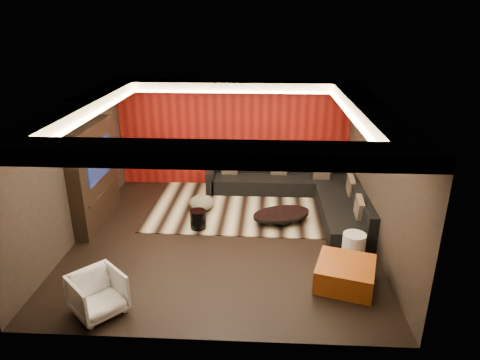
# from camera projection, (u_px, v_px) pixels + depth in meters

# --- Properties ---
(floor) EXTENTS (6.00, 6.00, 0.02)m
(floor) POSITION_uv_depth(u_px,v_px,m) (224.00, 238.00, 8.89)
(floor) COLOR black
(floor) RESTS_ON ground
(ceiling) EXTENTS (6.00, 6.00, 0.02)m
(ceiling) POSITION_uv_depth(u_px,v_px,m) (222.00, 103.00, 7.86)
(ceiling) COLOR silver
(ceiling) RESTS_ON ground
(wall_back) EXTENTS (6.00, 0.02, 2.80)m
(wall_back) POSITION_uv_depth(u_px,v_px,m) (233.00, 134.00, 11.17)
(wall_back) COLOR black
(wall_back) RESTS_ON ground
(wall_left) EXTENTS (0.02, 6.00, 2.80)m
(wall_left) POSITION_uv_depth(u_px,v_px,m) (73.00, 171.00, 8.52)
(wall_left) COLOR black
(wall_left) RESTS_ON ground
(wall_right) EXTENTS (0.02, 6.00, 2.80)m
(wall_right) POSITION_uv_depth(u_px,v_px,m) (379.00, 177.00, 8.22)
(wall_right) COLOR black
(wall_right) RESTS_ON ground
(red_feature_wall) EXTENTS (5.98, 0.05, 2.78)m
(red_feature_wall) POSITION_uv_depth(u_px,v_px,m) (233.00, 134.00, 11.13)
(red_feature_wall) COLOR #6B0C0A
(red_feature_wall) RESTS_ON ground
(soffit_back) EXTENTS (6.00, 0.60, 0.22)m
(soffit_back) POSITION_uv_depth(u_px,v_px,m) (232.00, 86.00, 10.41)
(soffit_back) COLOR silver
(soffit_back) RESTS_ON ground
(soffit_front) EXTENTS (6.00, 0.60, 0.22)m
(soffit_front) POSITION_uv_depth(u_px,v_px,m) (202.00, 154.00, 5.39)
(soffit_front) COLOR silver
(soffit_front) RESTS_ON ground
(soffit_left) EXTENTS (0.60, 4.80, 0.22)m
(soffit_left) POSITION_uv_depth(u_px,v_px,m) (79.00, 107.00, 8.04)
(soffit_left) COLOR silver
(soffit_left) RESTS_ON ground
(soffit_right) EXTENTS (0.60, 4.80, 0.22)m
(soffit_right) POSITION_uv_depth(u_px,v_px,m) (370.00, 111.00, 7.77)
(soffit_right) COLOR silver
(soffit_right) RESTS_ON ground
(cove_back) EXTENTS (4.80, 0.08, 0.04)m
(cove_back) POSITION_uv_depth(u_px,v_px,m) (231.00, 92.00, 10.13)
(cove_back) COLOR #FFD899
(cove_back) RESTS_ON ground
(cove_front) EXTENTS (4.80, 0.08, 0.04)m
(cove_front) POSITION_uv_depth(u_px,v_px,m) (206.00, 152.00, 5.74)
(cove_front) COLOR #FFD899
(cove_front) RESTS_ON ground
(cove_left) EXTENTS (0.08, 4.80, 0.04)m
(cove_left) POSITION_uv_depth(u_px,v_px,m) (98.00, 112.00, 8.05)
(cove_left) COLOR #FFD899
(cove_left) RESTS_ON ground
(cove_right) EXTENTS (0.08, 4.80, 0.04)m
(cove_right) POSITION_uv_depth(u_px,v_px,m) (351.00, 115.00, 7.82)
(cove_right) COLOR #FFD899
(cove_right) RESTS_ON ground
(tv_surround) EXTENTS (0.30, 2.00, 2.20)m
(tv_surround) POSITION_uv_depth(u_px,v_px,m) (94.00, 175.00, 9.18)
(tv_surround) COLOR black
(tv_surround) RESTS_ON ground
(tv_screen) EXTENTS (0.04, 1.30, 0.80)m
(tv_screen) POSITION_uv_depth(u_px,v_px,m) (99.00, 160.00, 9.04)
(tv_screen) COLOR black
(tv_screen) RESTS_ON ground
(tv_shelf) EXTENTS (0.04, 1.60, 0.04)m
(tv_shelf) POSITION_uv_depth(u_px,v_px,m) (103.00, 192.00, 9.32)
(tv_shelf) COLOR black
(tv_shelf) RESTS_ON ground
(rug) EXTENTS (4.06, 3.07, 0.02)m
(rug) POSITION_uv_depth(u_px,v_px,m) (235.00, 206.00, 10.30)
(rug) COLOR #C4B78F
(rug) RESTS_ON floor
(coffee_table) EXTENTS (1.71, 1.71, 0.22)m
(coffee_table) POSITION_uv_depth(u_px,v_px,m) (281.00, 217.00, 9.45)
(coffee_table) COLOR black
(coffee_table) RESTS_ON rug
(drum_stool) EXTENTS (0.37, 0.37, 0.41)m
(drum_stool) POSITION_uv_depth(u_px,v_px,m) (198.00, 219.00, 9.15)
(drum_stool) COLOR black
(drum_stool) RESTS_ON rug
(striped_pouf) EXTENTS (0.70, 0.70, 0.33)m
(striped_pouf) POSITION_uv_depth(u_px,v_px,m) (202.00, 203.00, 10.05)
(striped_pouf) COLOR #C2BC96
(striped_pouf) RESTS_ON rug
(white_side_table) EXTENTS (0.44, 0.44, 0.53)m
(white_side_table) POSITION_uv_depth(u_px,v_px,m) (354.00, 247.00, 7.99)
(white_side_table) COLOR white
(white_side_table) RESTS_ON floor
(orange_ottoman) EXTENTS (1.17, 1.17, 0.42)m
(orange_ottoman) POSITION_uv_depth(u_px,v_px,m) (345.00, 274.00, 7.27)
(orange_ottoman) COLOR #9D3814
(orange_ottoman) RESTS_ON floor
(armchair) EXTENTS (1.03, 1.02, 0.67)m
(armchair) POSITION_uv_depth(u_px,v_px,m) (98.00, 294.00, 6.54)
(armchair) COLOR white
(armchair) RESTS_ON floor
(sectional_sofa) EXTENTS (3.65, 3.50, 0.75)m
(sectional_sofa) POSITION_uv_depth(u_px,v_px,m) (301.00, 192.00, 10.43)
(sectional_sofa) COLOR black
(sectional_sofa) RESTS_ON floor
(throw_pillows) EXTENTS (3.17, 2.75, 0.50)m
(throw_pillows) POSITION_uv_depth(u_px,v_px,m) (305.00, 178.00, 10.32)
(throw_pillows) COLOR tan
(throw_pillows) RESTS_ON sectional_sofa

